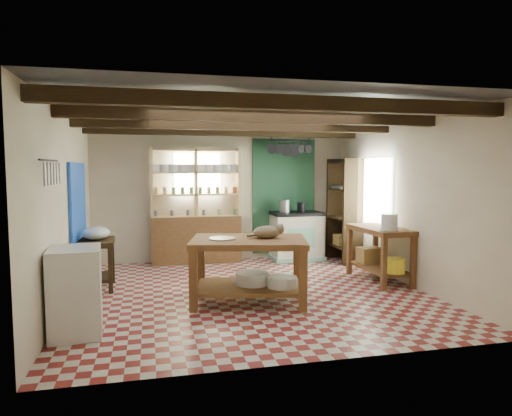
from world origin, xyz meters
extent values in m
cube|color=maroon|center=(0.00, 0.00, -0.01)|extent=(5.00, 5.00, 0.02)
cube|color=#4F5055|center=(0.00, 0.00, 2.60)|extent=(5.00, 5.00, 0.02)
cube|color=beige|center=(0.00, 2.50, 1.30)|extent=(5.00, 0.04, 2.60)
cube|color=beige|center=(0.00, -2.50, 1.30)|extent=(5.00, 0.04, 2.60)
cube|color=beige|center=(-2.50, 0.00, 1.30)|extent=(0.04, 5.00, 2.60)
cube|color=beige|center=(2.50, 0.00, 1.30)|extent=(0.04, 5.00, 2.60)
cube|color=#2F2010|center=(0.00, 0.00, 2.48)|extent=(5.00, 3.80, 0.15)
cube|color=blue|center=(-2.47, 0.90, 1.10)|extent=(0.04, 1.40, 1.60)
cube|color=#1C472D|center=(1.25, 2.47, 1.25)|extent=(1.30, 0.04, 2.30)
cube|color=silver|center=(-0.50, 2.48, 1.70)|extent=(0.90, 0.02, 0.80)
cube|color=silver|center=(2.48, 1.00, 1.40)|extent=(0.02, 1.30, 1.20)
cube|color=black|center=(-2.44, -1.20, 1.78)|extent=(0.06, 0.90, 0.28)
cube|color=black|center=(1.25, 2.05, 2.18)|extent=(0.86, 0.12, 0.36)
cube|color=tan|center=(-0.55, 2.31, 1.10)|extent=(1.70, 0.34, 2.20)
cube|color=#2F2010|center=(2.28, 1.80, 1.00)|extent=(0.40, 0.86, 2.00)
cube|color=brown|center=(-0.12, -0.45, 0.43)|extent=(1.72, 1.34, 0.87)
cube|color=beige|center=(1.42, 2.15, 0.48)|extent=(0.98, 0.67, 0.95)
cube|color=#2F2010|center=(-2.20, 0.71, 0.38)|extent=(0.53, 0.76, 0.75)
cube|color=silver|center=(-2.22, -1.22, 0.48)|extent=(0.58, 0.68, 0.96)
cube|color=brown|center=(2.18, 0.20, 0.44)|extent=(0.65, 1.24, 0.87)
ellipsoid|color=olive|center=(0.14, -0.46, 0.95)|extent=(0.39, 0.31, 0.17)
cylinder|color=#9A9AA1|center=(-0.47, -0.42, 0.88)|extent=(0.43, 0.43, 0.02)
cylinder|color=silver|center=(-0.06, -0.42, 0.31)|extent=(0.56, 0.56, 0.16)
cylinder|color=silver|center=(0.30, -0.65, 0.30)|extent=(0.48, 0.48, 0.14)
cylinder|color=#9A9AA1|center=(1.17, 2.15, 1.07)|extent=(0.21, 0.21, 0.24)
cylinder|color=black|center=(1.52, 2.15, 1.05)|extent=(0.15, 0.15, 0.19)
ellipsoid|color=silver|center=(-2.20, 0.71, 0.85)|extent=(0.41, 0.41, 0.20)
cylinder|color=silver|center=(2.14, -0.15, 1.00)|extent=(0.26, 0.26, 0.25)
cube|color=olive|center=(2.17, 0.50, 0.36)|extent=(0.38, 0.31, 0.26)
cylinder|color=yellow|center=(2.20, -0.25, 0.34)|extent=(0.31, 0.31, 0.22)
camera|label=1|loc=(-1.42, -6.41, 1.82)|focal=32.00mm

